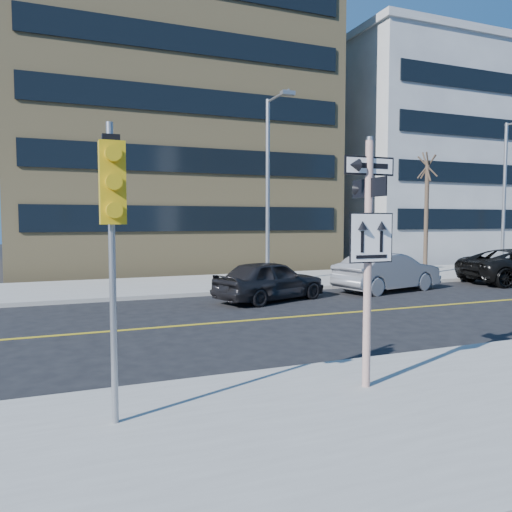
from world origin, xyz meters
name	(u,v)px	position (x,y,z in m)	size (l,w,h in m)	color
ground	(298,357)	(0.00, 0.00, 0.00)	(120.00, 120.00, 0.00)	black
far_sidewalk	(487,270)	(18.00, 12.00, 0.07)	(66.00, 6.00, 0.15)	gray
sign_pole	(369,248)	(0.00, -2.51, 2.44)	(0.92, 0.92, 4.06)	silver
traffic_signal	(112,208)	(-4.00, -2.66, 3.03)	(0.32, 0.45, 4.00)	gray
parked_car_a	(270,280)	(2.41, 7.06, 0.74)	(4.36, 1.75, 1.49)	black
parked_car_b	(387,272)	(7.87, 7.56, 0.79)	(4.81, 1.68, 1.58)	gray
streetlight_a	(270,178)	(4.00, 10.76, 4.76)	(0.55, 2.25, 8.00)	gray
streetlight_b	(508,186)	(18.00, 10.76, 4.76)	(0.55, 2.25, 8.00)	gray
street_tree_west	(427,169)	(13.00, 11.30, 5.52)	(1.80, 1.80, 6.35)	#31271D
building_brick	(160,131)	(2.00, 25.00, 9.00)	(18.00, 18.00, 18.00)	tan
building_grey_mid	(429,165)	(24.00, 24.00, 7.50)	(20.00, 16.00, 15.00)	#95989A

